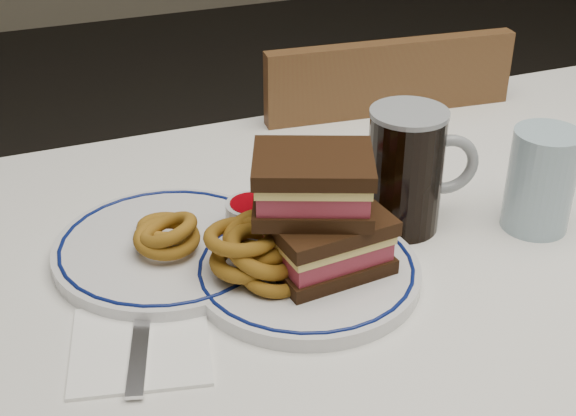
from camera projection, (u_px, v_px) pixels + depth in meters
name	position (u px, v px, depth m)	size (l,w,h in m)	color
dining_table	(452.00, 314.00, 0.99)	(1.27, 0.87, 0.75)	silver
chair_far	(356.00, 227.00, 1.50)	(0.44, 0.44, 0.86)	#4C2A18
main_plate	(306.00, 271.00, 0.87)	(0.25, 0.25, 0.02)	silver
reuben_sandwich	(320.00, 212.00, 0.84)	(0.15, 0.14, 0.13)	black
onion_rings_main	(256.00, 250.00, 0.84)	(0.11, 0.11, 0.06)	brown
ketchup_ramekin	(252.00, 215.00, 0.92)	(0.06, 0.06, 0.04)	silver
beer_mug	(408.00, 169.00, 0.93)	(0.13, 0.09, 0.15)	black
water_glass	(541.00, 180.00, 0.94)	(0.08, 0.08, 0.12)	#91ADBC
far_plate	(167.00, 248.00, 0.91)	(0.26, 0.26, 0.02)	silver
onion_rings_far	(167.00, 232.00, 0.89)	(0.08, 0.11, 0.06)	brown
napkin_fork	(141.00, 343.00, 0.78)	(0.16, 0.18, 0.01)	white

